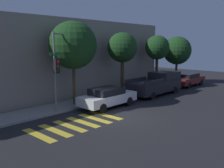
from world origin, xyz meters
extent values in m
plane|color=black|center=(0.00, 0.00, 0.00)|extent=(60.00, 60.00, 0.00)
cube|color=gray|center=(0.00, 4.35, 0.07)|extent=(26.00, 2.30, 0.14)
cube|color=gray|center=(0.00, 8.90, 3.19)|extent=(26.00, 6.00, 6.38)
cube|color=gold|center=(-4.87, 0.80, 0.00)|extent=(0.45, 2.60, 0.00)
cube|color=gold|center=(-3.93, 0.80, 0.00)|extent=(0.45, 2.60, 0.00)
cube|color=gold|center=(-3.00, 0.80, 0.00)|extent=(0.45, 2.60, 0.00)
cube|color=gold|center=(-2.06, 0.80, 0.00)|extent=(0.45, 2.60, 0.00)
cube|color=gold|center=(-1.13, 0.80, 0.00)|extent=(0.45, 2.60, 0.00)
cube|color=gold|center=(-0.19, 0.80, 0.00)|extent=(0.45, 2.60, 0.00)
cylinder|color=slate|center=(-2.00, 3.45, 2.59)|extent=(0.12, 0.12, 5.17)
cube|color=black|center=(-2.00, 3.24, 3.05)|extent=(0.30, 0.30, 0.90)
cylinder|color=red|center=(-2.00, 3.08, 3.32)|extent=(0.18, 0.02, 0.18)
cylinder|color=#593D0A|center=(-2.00, 3.08, 3.05)|extent=(0.18, 0.02, 0.18)
cylinder|color=#0C3819|center=(-2.00, 3.08, 2.78)|extent=(0.18, 0.02, 0.18)
cube|color=#19662D|center=(-2.00, 3.45, 3.79)|extent=(0.70, 0.02, 0.18)
cylinder|color=slate|center=(-0.95, 3.45, 5.02)|extent=(2.09, 0.08, 0.08)
sphere|color=#F9E5B2|center=(0.09, 3.45, 4.92)|extent=(0.36, 0.36, 0.36)
cube|color=silver|center=(1.38, 2.10, 0.63)|extent=(4.37, 1.77, 0.62)
cube|color=black|center=(1.27, 2.10, 1.17)|extent=(2.27, 1.55, 0.47)
cylinder|color=black|center=(2.74, 2.89, 0.32)|extent=(0.63, 0.22, 0.63)
cylinder|color=black|center=(2.74, 1.31, 0.32)|extent=(0.63, 0.22, 0.63)
cylinder|color=black|center=(0.03, 2.89, 0.32)|extent=(0.63, 0.22, 0.63)
cylinder|color=black|center=(0.03, 1.31, 0.32)|extent=(0.63, 0.22, 0.63)
cube|color=black|center=(7.29, 2.10, 0.79)|extent=(5.73, 2.10, 0.94)
cube|color=black|center=(8.86, 2.10, 1.58)|extent=(2.58, 1.93, 0.65)
cube|color=black|center=(5.85, 3.02, 1.40)|extent=(2.87, 0.08, 0.28)
cube|color=black|center=(5.85, 1.18, 1.40)|extent=(2.87, 0.08, 0.28)
cylinder|color=black|center=(9.06, 3.06, 0.32)|extent=(0.63, 0.22, 0.63)
cylinder|color=black|center=(9.06, 1.14, 0.32)|extent=(0.63, 0.22, 0.63)
cylinder|color=black|center=(5.51, 3.06, 0.32)|extent=(0.63, 0.22, 0.63)
cylinder|color=black|center=(5.51, 1.14, 0.32)|extent=(0.63, 0.22, 0.63)
cube|color=maroon|center=(13.67, 2.10, 0.63)|extent=(4.64, 1.77, 0.62)
cube|color=black|center=(13.55, 2.10, 1.14)|extent=(2.41, 1.56, 0.40)
cylinder|color=black|center=(15.11, 2.90, 0.32)|extent=(0.63, 0.22, 0.63)
cylinder|color=black|center=(15.11, 1.30, 0.32)|extent=(0.63, 0.22, 0.63)
cylinder|color=black|center=(12.23, 2.90, 0.32)|extent=(0.63, 0.22, 0.63)
cylinder|color=black|center=(12.23, 1.30, 0.32)|extent=(0.63, 0.22, 0.63)
cylinder|color=#4C3823|center=(0.00, 4.09, 1.54)|extent=(0.21, 0.21, 3.07)
sphere|color=#193D19|center=(0.00, 4.09, 4.31)|extent=(3.32, 3.32, 3.32)
cylinder|color=#42301E|center=(5.26, 4.09, 1.58)|extent=(0.30, 0.30, 3.15)
sphere|color=#193D19|center=(5.26, 4.09, 4.11)|extent=(2.54, 2.54, 2.54)
cylinder|color=#42301E|center=(10.65, 4.09, 1.57)|extent=(0.28, 0.28, 3.14)
sphere|color=#193D19|center=(10.65, 4.09, 4.05)|extent=(2.43, 2.43, 2.43)
cylinder|color=brown|center=(14.76, 4.09, 1.24)|extent=(0.26, 0.26, 2.49)
sphere|color=#193D19|center=(14.76, 4.09, 3.67)|extent=(3.15, 3.15, 3.15)
camera|label=1|loc=(-10.96, -9.68, 4.39)|focal=40.00mm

